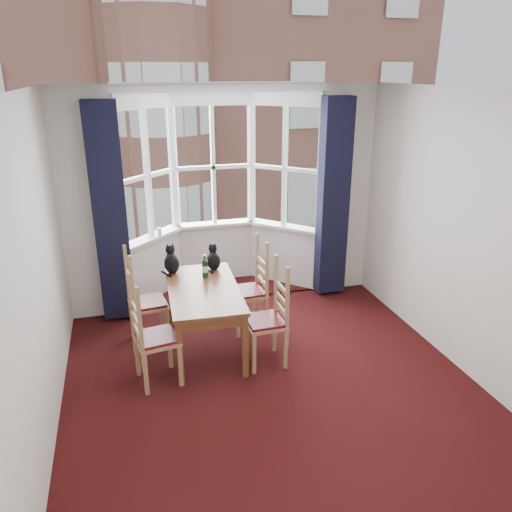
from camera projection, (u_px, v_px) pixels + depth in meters
name	position (u px, v px, depth m)	size (l,w,h in m)	color
floor	(277.00, 395.00, 4.82)	(4.50, 4.50, 0.00)	black
ceiling	(282.00, 90.00, 3.83)	(4.50, 4.50, 0.00)	white
wall_left	(32.00, 285.00, 3.83)	(4.50, 4.50, 0.00)	silver
wall_right	(476.00, 240.00, 4.82)	(4.50, 4.50, 0.00)	silver
wall_near	(430.00, 429.00, 2.30)	(4.00, 4.00, 0.00)	silver
wall_back_pier_left	(90.00, 208.00, 5.94)	(0.70, 0.12, 2.80)	silver
wall_back_pier_right	(344.00, 191.00, 6.77)	(0.70, 0.12, 2.80)	silver
bay_window	(217.00, 190.00, 6.81)	(2.76, 0.94, 2.80)	white
curtain_left	(110.00, 215.00, 5.86)	(0.38, 0.22, 2.60)	black
curtain_right	(333.00, 199.00, 6.57)	(0.38, 0.22, 2.60)	black
dining_table	(204.00, 296.00, 5.42)	(0.81, 1.43, 0.74)	brown
chair_left_near	(147.00, 341.00, 4.85)	(0.47, 0.48, 0.92)	#A77E51
chair_left_far	(140.00, 305.00, 5.59)	(0.44, 0.46, 0.92)	#A77E51
chair_right_near	(273.00, 321.00, 5.23)	(0.41, 0.43, 0.92)	#A77E51
chair_right_far	(255.00, 292.00, 5.93)	(0.42, 0.44, 0.92)	#A77E51
cat_left	(172.00, 262.00, 5.76)	(0.17, 0.25, 0.34)	black
cat_right	(213.00, 260.00, 5.86)	(0.18, 0.24, 0.31)	black
wine_bottle	(205.00, 267.00, 5.63)	(0.07, 0.07, 0.27)	black
candle_tall	(159.00, 232.00, 6.63)	(0.06, 0.06, 0.11)	white
street	(140.00, 201.00, 36.03)	(80.00, 80.00, 0.00)	#333335
tenement_building	(152.00, 112.00, 16.90)	(18.40, 7.80, 15.20)	#915A4A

